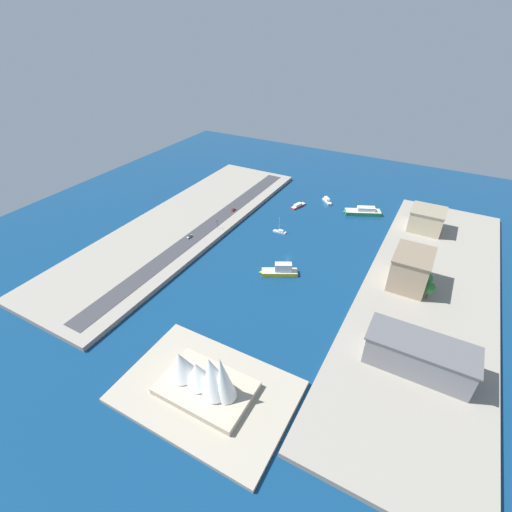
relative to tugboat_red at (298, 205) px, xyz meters
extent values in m
plane|color=navy|center=(-23.10, 70.54, -1.16)|extent=(440.00, 440.00, 0.00)
cube|color=gray|center=(-109.12, 70.54, 0.28)|extent=(70.00, 240.00, 2.88)
cube|color=gray|center=(62.91, 70.54, 0.28)|extent=(70.00, 240.00, 2.88)
cube|color=#A89E89|center=(-35.88, 180.87, -0.16)|extent=(72.46, 49.39, 2.00)
cube|color=#38383D|center=(42.88, 70.54, 1.80)|extent=(12.48, 228.00, 0.15)
cube|color=red|center=(-0.06, -0.17, -0.53)|extent=(8.08, 15.11, 1.25)
cone|color=red|center=(-2.43, -7.47, -0.53)|extent=(1.42, 1.42, 1.13)
cube|color=white|center=(0.20, 0.62, 0.96)|extent=(5.14, 7.80, 1.72)
cube|color=beige|center=(-0.06, -0.17, 0.15)|extent=(7.76, 14.51, 0.10)
cube|color=yellow|center=(-26.40, 90.24, 0.10)|extent=(22.22, 16.03, 2.51)
cone|color=yellow|center=(-16.25, 95.66, 0.10)|extent=(3.05, 3.05, 2.26)
cube|color=white|center=(-28.31, 89.23, 3.99)|extent=(10.86, 8.43, 5.28)
cube|color=beige|center=(-26.40, 90.24, 1.40)|extent=(21.33, 15.39, 0.10)
cube|color=white|center=(-4.74, 44.85, -0.69)|extent=(9.64, 3.47, 0.93)
cone|color=white|center=(0.24, 45.19, -0.69)|extent=(0.89, 0.89, 0.84)
cube|color=white|center=(-5.67, 44.79, 0.43)|extent=(3.79, 2.58, 1.31)
cube|color=beige|center=(-4.74, 44.85, -0.17)|extent=(9.25, 3.33, 0.10)
cylinder|color=silver|center=(-4.26, 44.89, 5.53)|extent=(0.24, 0.24, 11.51)
cube|color=#2D8C4C|center=(-49.64, -12.75, 0.28)|extent=(28.75, 19.41, 2.88)
cone|color=#2D8C4C|center=(-36.35, -6.59, 0.28)|extent=(3.44, 3.44, 2.59)
cube|color=white|center=(-51.59, -13.66, 3.32)|extent=(14.37, 10.35, 3.20)
cube|color=beige|center=(-49.64, -12.75, 1.77)|extent=(27.60, 18.64, 0.10)
cube|color=#999EA3|center=(-17.97, -19.04, -0.39)|extent=(11.27, 11.14, 1.52)
cone|color=#999EA3|center=(-22.59, -14.53, -0.39)|extent=(1.94, 1.94, 1.37)
cube|color=white|center=(-17.38, -19.61, 1.60)|extent=(6.53, 6.47, 2.46)
cube|color=beige|center=(-17.97, -19.04, 0.42)|extent=(10.82, 10.69, 0.10)
cube|color=#C6B793|center=(-95.88, -5.03, 9.11)|extent=(21.83, 21.00, 14.77)
cube|color=gray|center=(-95.88, -5.03, 16.90)|extent=(22.70, 21.84, 0.80)
cube|color=tan|center=(-96.53, 66.88, 11.66)|extent=(19.55, 25.17, 19.88)
cube|color=#7C6B55|center=(-96.53, 66.88, 22.00)|extent=(20.33, 26.18, 0.80)
cube|color=gray|center=(-110.75, 126.74, 8.91)|extent=(43.87, 17.97, 14.38)
cube|color=#59595C|center=(-110.75, 126.74, 16.50)|extent=(45.62, 18.69, 0.80)
cylinder|color=black|center=(44.32, 87.39, 2.19)|extent=(0.26, 0.64, 0.64)
cylinder|color=black|center=(45.89, 87.38, 2.19)|extent=(0.26, 0.64, 0.64)
cylinder|color=black|center=(44.30, 84.08, 2.19)|extent=(0.26, 0.64, 0.64)
cylinder|color=black|center=(45.87, 84.07, 2.19)|extent=(0.26, 0.64, 0.64)
cube|color=#B7B7BC|center=(45.10, 85.73, 2.49)|extent=(1.81, 4.75, 0.80)
cube|color=#262D38|center=(45.09, 85.50, 3.12)|extent=(1.58, 2.66, 0.45)
cylinder|color=black|center=(40.77, 34.66, 2.19)|extent=(0.25, 0.64, 0.64)
cylinder|color=black|center=(39.13, 34.67, 2.19)|extent=(0.25, 0.64, 0.64)
cylinder|color=black|center=(40.78, 37.76, 2.19)|extent=(0.25, 0.64, 0.64)
cylinder|color=black|center=(39.15, 37.77, 2.19)|extent=(0.25, 0.64, 0.64)
cube|color=red|center=(39.96, 36.21, 2.54)|extent=(1.86, 4.43, 0.89)
cube|color=#262D38|center=(39.96, 36.44, 3.24)|extent=(1.63, 2.49, 0.53)
cylinder|color=black|center=(35.18, 65.55, 4.47)|extent=(0.18, 0.18, 5.50)
cube|color=black|center=(35.18, 65.55, 7.72)|extent=(0.36, 0.36, 1.00)
sphere|color=red|center=(35.18, 65.55, 8.07)|extent=(0.24, 0.24, 0.24)
sphere|color=yellow|center=(35.18, 65.55, 7.72)|extent=(0.24, 0.24, 0.24)
sphere|color=green|center=(35.18, 65.55, 7.37)|extent=(0.24, 0.24, 0.24)
cube|color=#BCAD93|center=(-35.88, 180.87, 2.34)|extent=(38.97, 25.45, 3.00)
cone|color=white|center=(-45.14, 180.87, 14.46)|extent=(10.75, 8.50, 22.02)
cone|color=white|center=(-40.12, 180.87, 12.90)|extent=(15.37, 12.60, 19.92)
cone|color=white|center=(-32.34, 180.87, 9.44)|extent=(12.98, 11.44, 12.76)
cone|color=white|center=(-23.75, 180.87, 10.06)|extent=(13.45, 12.08, 13.76)
cylinder|color=brown|center=(-99.15, 56.52, 3.16)|extent=(0.50, 0.50, 2.88)
sphere|color=#2D7233|center=(-99.15, 56.52, 6.27)|extent=(4.17, 4.17, 4.17)
cylinder|color=brown|center=(-106.15, 66.06, 3.90)|extent=(0.50, 0.50, 4.35)
sphere|color=#2D7233|center=(-106.15, 66.06, 8.50)|extent=(6.08, 6.08, 6.08)
cylinder|color=brown|center=(-108.22, 75.12, 3.95)|extent=(0.50, 0.50, 4.45)
sphere|color=#2D7233|center=(-108.22, 75.12, 8.86)|extent=(6.73, 6.73, 6.73)
camera|label=1|loc=(-100.74, 255.90, 134.35)|focal=25.91mm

